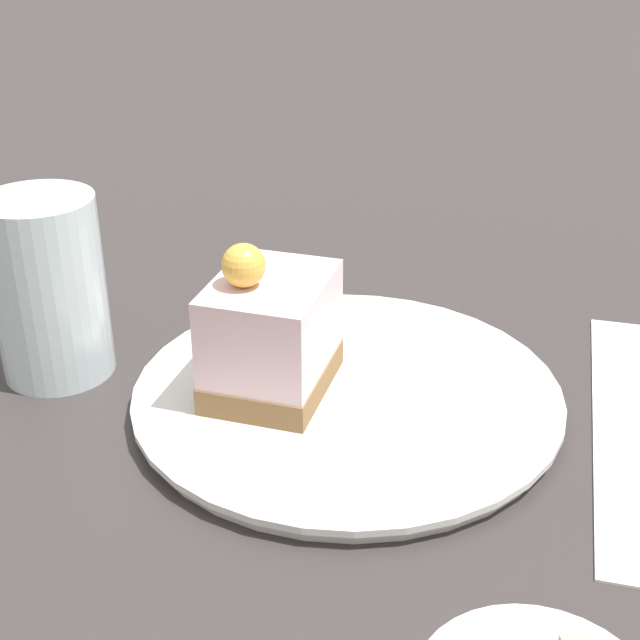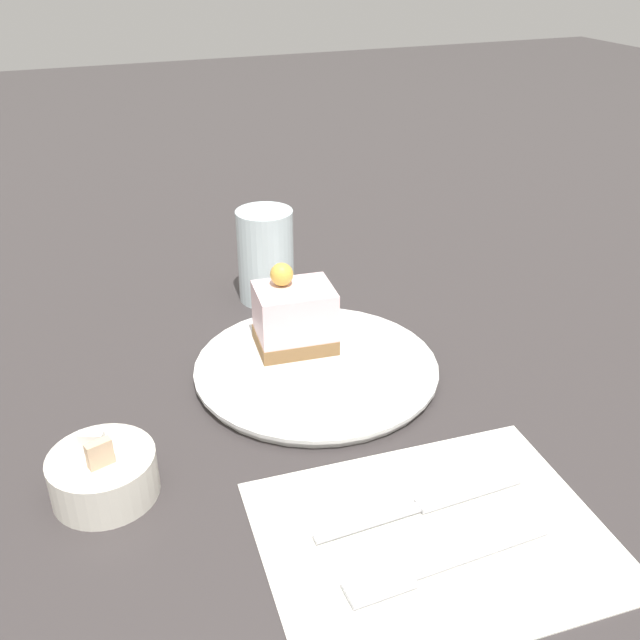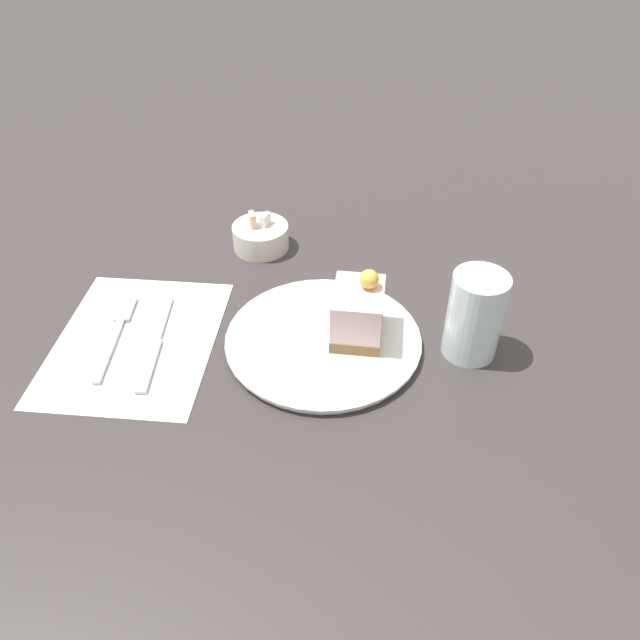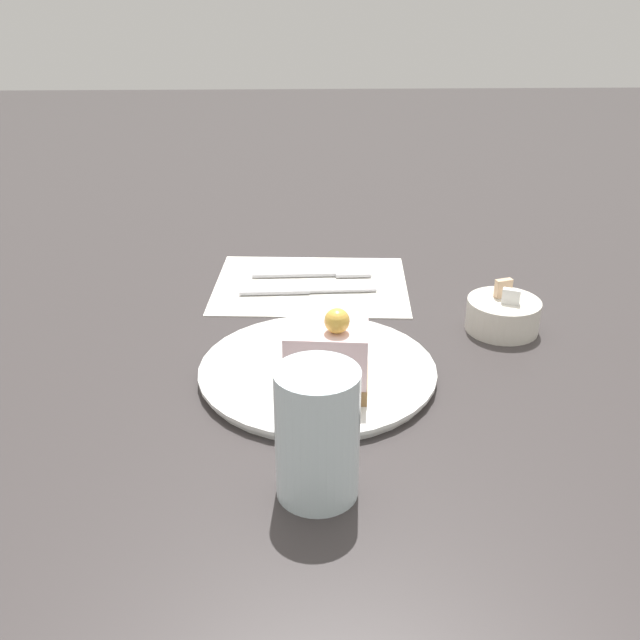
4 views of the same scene
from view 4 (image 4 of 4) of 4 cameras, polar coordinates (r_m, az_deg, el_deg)
The scene contains 8 objects.
ground_plane at distance 0.75m, azimuth 2.68°, elevation -4.49°, with size 4.00×4.00×0.00m, color #383333.
plate at distance 0.75m, azimuth -0.20°, elevation -3.98°, with size 0.25×0.25×0.01m.
cake_slice at distance 0.69m, azimuth 0.57°, elevation -2.97°, with size 0.07×0.09×0.09m.
napkin at distance 0.97m, azimuth -0.74°, elevation 2.86°, with size 0.22×0.27×0.00m.
fork at distance 0.99m, azimuth 0.22°, elevation 3.72°, with size 0.02×0.17×0.00m.
knife at distance 0.94m, azimuth -1.88°, elevation 2.35°, with size 0.02×0.19×0.00m.
sugar_bowl at distance 0.87m, azimuth 14.42°, elevation 0.42°, with size 0.09×0.09×0.06m.
drinking_glass at distance 0.57m, azimuth -0.22°, elevation -9.10°, with size 0.07×0.07×0.11m.
Camera 4 is at (0.65, -0.06, 0.39)m, focal length 40.00 mm.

